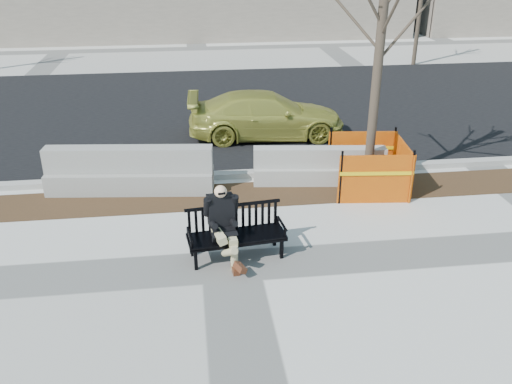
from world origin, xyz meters
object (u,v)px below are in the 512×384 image
at_px(bench, 237,257).
at_px(jersey_barrier_right, 318,182).
at_px(seated_man, 223,257).
at_px(sedan, 266,136).
at_px(jersey_barrier_left, 132,191).
at_px(tree_fence, 366,188).

relative_size(bench, jersey_barrier_right, 0.58).
distance_m(seated_man, sedan, 6.03).
distance_m(jersey_barrier_left, jersey_barrier_right, 3.98).
bearing_deg(jersey_barrier_right, sedan, 109.60).
distance_m(bench, jersey_barrier_left, 3.45).
height_order(bench, jersey_barrier_left, jersey_barrier_left).
bearing_deg(sedan, tree_fence, -152.75).
relative_size(bench, sedan, 0.40).
xyz_separation_m(seated_man, sedan, (1.56, 5.83, 0.00)).
distance_m(seated_man, jersey_barrier_left, 3.31).
bearing_deg(jersey_barrier_left, bench, -49.53).
relative_size(jersey_barrier_left, jersey_barrier_right, 1.22).
bearing_deg(sedan, bench, 169.20).
xyz_separation_m(bench, seated_man, (-0.22, 0.02, 0.00)).
relative_size(sedan, jersey_barrier_right, 1.44).
bearing_deg(jersey_barrier_right, jersey_barrier_left, -174.20).
bearing_deg(bench, seated_man, 168.50).
height_order(bench, sedan, sedan).
xyz_separation_m(bench, tree_fence, (2.98, 2.35, 0.00)).
height_order(tree_fence, sedan, tree_fence).
bearing_deg(jersey_barrier_right, bench, -119.48).
distance_m(sedan, jersey_barrier_left, 4.44).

